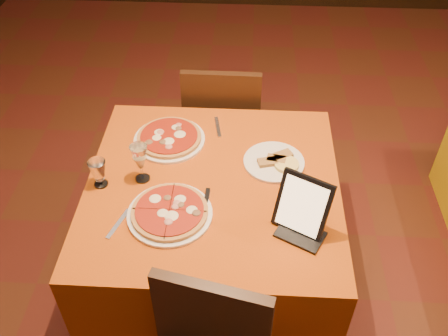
# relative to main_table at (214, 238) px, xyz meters

# --- Properties ---
(floor) EXTENTS (6.00, 7.00, 0.01)m
(floor) POSITION_rel_main_table_xyz_m (0.54, -0.06, -0.38)
(floor) COLOR #5E2D19
(floor) RESTS_ON ground
(main_table) EXTENTS (1.10, 1.10, 0.75)m
(main_table) POSITION_rel_main_table_xyz_m (0.00, 0.00, 0.00)
(main_table) COLOR #B94A0B
(main_table) RESTS_ON floor
(chair_main_far) EXTENTS (0.45, 0.45, 0.91)m
(chair_main_far) POSITION_rel_main_table_xyz_m (0.00, 0.82, 0.08)
(chair_main_far) COLOR black
(chair_main_far) RESTS_ON floor
(pizza_near) EXTENTS (0.35, 0.35, 0.03)m
(pizza_near) POSITION_rel_main_table_xyz_m (-0.16, -0.20, 0.39)
(pizza_near) COLOR white
(pizza_near) RESTS_ON main_table
(pizza_far) EXTENTS (0.34, 0.34, 0.03)m
(pizza_far) POSITION_rel_main_table_xyz_m (-0.23, 0.27, 0.39)
(pizza_far) COLOR white
(pizza_far) RESTS_ON main_table
(cutlet_dish) EXTENTS (0.28, 0.28, 0.03)m
(cutlet_dish) POSITION_rel_main_table_xyz_m (0.27, 0.14, 0.39)
(cutlet_dish) COLOR white
(cutlet_dish) RESTS_ON main_table
(wine_glass) EXTENTS (0.07, 0.07, 0.19)m
(wine_glass) POSITION_rel_main_table_xyz_m (-0.31, 0.01, 0.47)
(wine_glass) COLOR #F0D088
(wine_glass) RESTS_ON main_table
(water_glass) EXTENTS (0.08, 0.08, 0.13)m
(water_glass) POSITION_rel_main_table_xyz_m (-0.48, -0.04, 0.44)
(water_glass) COLOR white
(water_glass) RESTS_ON main_table
(tablet) EXTENTS (0.23, 0.19, 0.24)m
(tablet) POSITION_rel_main_table_xyz_m (0.36, -0.22, 0.49)
(tablet) COLOR black
(tablet) RESTS_ON main_table
(knife) EXTENTS (0.03, 0.25, 0.01)m
(knife) POSITION_rel_main_table_xyz_m (-0.02, -0.17, 0.38)
(knife) COLOR silver
(knife) RESTS_ON main_table
(fork_near) EXTENTS (0.07, 0.16, 0.01)m
(fork_near) POSITION_rel_main_table_xyz_m (-0.36, -0.26, 0.38)
(fork_near) COLOR silver
(fork_near) RESTS_ON main_table
(fork_far) EXTENTS (0.05, 0.16, 0.01)m
(fork_far) POSITION_rel_main_table_xyz_m (-0.00, 0.39, 0.38)
(fork_far) COLOR silver
(fork_far) RESTS_ON main_table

